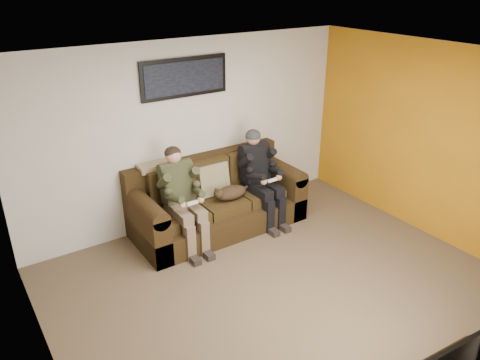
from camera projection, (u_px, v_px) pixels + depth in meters
floor at (289, 294)px, 5.36m from camera, size 5.00×5.00×0.00m
ceiling at (301, 64)px, 4.29m from camera, size 5.00×5.00×0.00m
wall_back at (191, 134)px, 6.53m from camera, size 5.00×0.00×5.00m
wall_left at (41, 270)px, 3.56m from camera, size 0.00×4.50×4.50m
wall_right at (442, 146)px, 6.09m from camera, size 0.00×4.50×4.50m
accent_wall_right at (442, 146)px, 6.09m from camera, size 0.00×4.50×4.50m
sofa at (215, 202)px, 6.66m from camera, size 2.42×1.04×0.99m
throw_pillow at (213, 179)px, 6.56m from camera, size 0.46×0.22×0.46m
throw_blanket at (156, 166)px, 6.27m from camera, size 0.49×0.24×0.09m
person_left at (181, 193)px, 6.03m from camera, size 0.51×0.87×1.34m
person_right at (260, 171)px, 6.66m from camera, size 0.51×0.86×1.35m
cat at (230, 193)px, 6.45m from camera, size 0.66×0.26×0.24m
framed_poster at (185, 77)px, 6.14m from camera, size 1.25×0.05×0.52m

